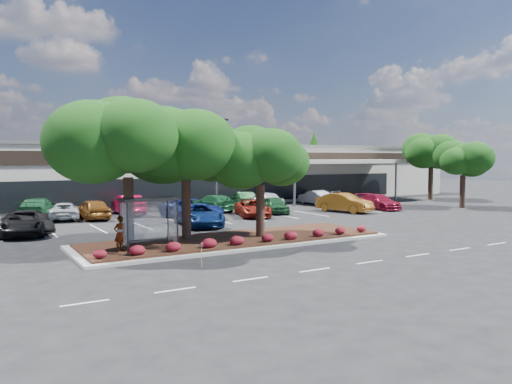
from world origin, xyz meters
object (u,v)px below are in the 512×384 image
light_pole (218,170)px  car_1 (28,224)px  car_0 (25,223)px  survey_stake (202,251)px

light_pole → car_1: (-16.35, -6.03, -3.03)m
light_pole → car_0: light_pole is taller
car_0 → car_1: 0.29m
survey_stake → car_0: 15.21m
light_pole → car_1: 17.68m
light_pole → car_0: 17.91m
car_1 → survey_stake: bearing=-90.6°
survey_stake → car_1: bearing=111.2°
car_0 → car_1: (0.18, 0.21, -0.08)m
light_pole → car_0: bearing=-159.3°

